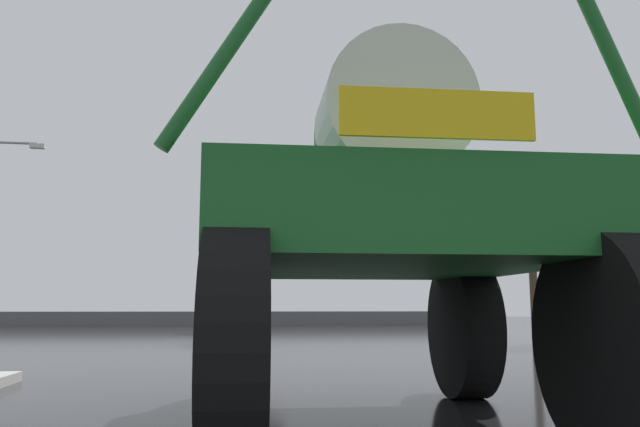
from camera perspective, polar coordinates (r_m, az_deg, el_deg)
ground_plane at (r=18.64m, az=-5.82°, el=-11.92°), size 120.00×120.00×0.00m
oversize_sprayer at (r=6.47m, az=5.54°, el=-2.65°), size 3.92×5.22×3.97m
sedan_ahead at (r=19.85m, az=-8.02°, el=-9.61°), size 2.24×4.26×1.52m
traffic_signal_near_right at (r=11.75m, az=23.73°, el=-1.80°), size 0.24×0.54×3.24m
bare_tree_right at (r=22.04m, az=18.36°, el=0.18°), size 2.75×2.75×5.49m
bare_tree_far_center at (r=31.94m, az=-5.05°, el=-0.84°), size 2.67×2.67×6.58m
roadside_barrier at (r=40.06m, az=-6.95°, el=-9.39°), size 30.10×0.24×0.90m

